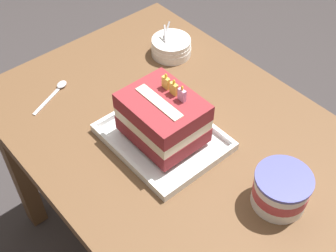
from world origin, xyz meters
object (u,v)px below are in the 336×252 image
Objects in this scene: birthday_cake at (163,118)px; ice_cream_tub at (281,190)px; foil_tray at (163,138)px; bowl_stack at (171,47)px; serving_spoon_near_tray at (58,88)px.

ice_cream_tub is (0.33, 0.08, -0.04)m from birthday_cake.
ice_cream_tub is at bearing 13.56° from foil_tray.
bowl_stack is 0.86× the size of serving_spoon_near_tray.
bowl_stack is at bearing 135.66° from foil_tray.
birthday_cake is 0.38m from bowl_stack.
birthday_cake is 0.38m from serving_spoon_near_tray.
serving_spoon_near_tray is at bearing -164.85° from ice_cream_tub.
serving_spoon_near_tray is (-0.36, -0.11, -0.00)m from foil_tray.
birthday_cake reaches higher than foil_tray.
foil_tray is 0.38m from bowl_stack.
foil_tray is at bearing -166.44° from ice_cream_tub.
birthday_cake is at bearing 16.60° from serving_spoon_near_tray.
ice_cream_tub is at bearing 13.53° from birthday_cake.
ice_cream_tub is at bearing 15.15° from serving_spoon_near_tray.
serving_spoon_near_tray is at bearing -103.30° from bowl_stack.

